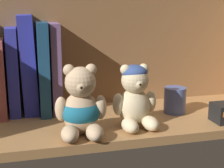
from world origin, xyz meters
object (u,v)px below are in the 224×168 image
book_6 (3,77)px  pillar_candle (175,100)px  book_9 (43,67)px  teddy_bear_smaller (135,97)px  book_7 (13,71)px  book_8 (28,65)px  book_10 (54,67)px  teddy_bear_larger (81,107)px

book_6 → pillar_candle: size_ratio=2.90×
book_9 → teddy_bear_smaller: 25.76cm
book_7 → book_8: book_8 is taller
book_10 → pillar_candle: bearing=-19.2°
book_7 → book_9: book_9 is taller
book_7 → teddy_bear_smaller: (26.11, -16.77, -4.01)cm
book_7 → book_10: bearing=0.0°
book_8 → book_10: book_8 is taller
teddy_bear_larger → book_7: bearing=126.2°
teddy_bear_smaller → pillar_candle: bearing=27.7°
book_10 → pillar_candle: 31.54cm
teddy_bear_larger → book_8: bearing=118.3°
teddy_bear_smaller → book_6: bearing=149.7°
book_9 → pillar_candle: (31.78, -10.05, -8.11)cm
book_10 → teddy_bear_smaller: 23.63cm
book_10 → teddy_bear_larger: bearing=-79.2°
book_9 → teddy_bear_larger: (6.50, -18.63, -5.46)cm
book_6 → pillar_candle: book_6 is taller
book_7 → teddy_bear_larger: book_7 is taller
book_10 → teddy_bear_larger: 19.68cm
book_8 → teddy_bear_larger: (10.04, -18.63, -6.27)cm
book_6 → teddy_bear_smaller: 33.40cm
book_10 → teddy_bear_smaller: bearing=-46.3°
book_8 → teddy_bear_smaller: size_ratio=1.73×
pillar_candle → book_6: bearing=166.4°
book_8 → book_9: bearing=0.0°
teddy_bear_larger → pillar_candle: teddy_bear_larger is taller
book_8 → book_10: bearing=0.0°
book_8 → book_9: size_ratio=1.07×
book_10 → pillar_candle: book_10 is taller
book_7 → book_10: size_ratio=0.96×
book_6 → book_8: bearing=0.0°
book_9 → teddy_bear_smaller: book_9 is taller
book_10 → book_8: bearing=180.0°
pillar_candle → book_9: bearing=162.4°
book_7 → teddy_bear_larger: bearing=-53.8°
book_6 → book_10: (12.72, 0.00, 1.77)cm
teddy_bear_larger → book_9: bearing=109.2°
book_7 → book_9: (7.13, 0.00, 0.66)cm
book_6 → teddy_bear_larger: bearing=-48.9°
teddy_bear_larger → teddy_bear_smaller: teddy_bear_larger is taller
book_6 → book_10: size_ratio=0.84×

